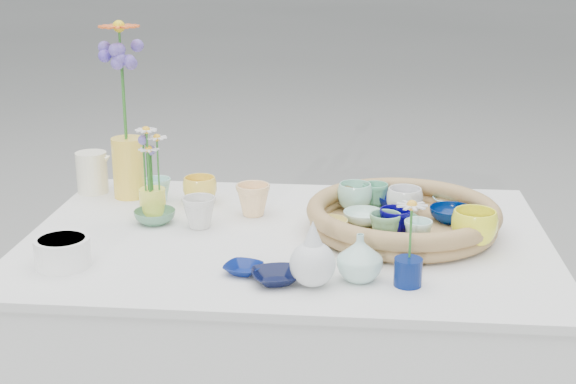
{
  "coord_description": "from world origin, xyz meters",
  "views": [
    {
      "loc": [
        0.17,
        -1.82,
        1.45
      ],
      "look_at": [
        0.0,
        0.02,
        0.87
      ],
      "focal_mm": 50.0,
      "sensor_mm": 36.0,
      "label": 1
    }
  ],
  "objects": [
    {
      "name": "daisy_posy",
      "position": [
        -0.36,
        0.11,
        0.92
      ],
      "size": [
        0.11,
        0.11,
        0.16
      ],
      "primitive_type": null,
      "rotation": [
        0.0,
        0.0,
        0.34
      ],
      "color": "white",
      "rests_on": "daisy_cup"
    },
    {
      "name": "tray_ceramic_6",
      "position": [
        0.16,
        0.16,
        0.82
      ],
      "size": [
        0.11,
        0.11,
        0.07
      ],
      "primitive_type": "imported",
      "rotation": [
        0.0,
        0.0,
        -0.29
      ],
      "color": "#98D7BD",
      "rests_on": "wicker_tray"
    },
    {
      "name": "tray_ceramic_12",
      "position": [
        0.21,
        0.19,
        0.81
      ],
      "size": [
        0.07,
        0.07,
        0.06
      ],
      "primitive_type": "imported",
      "rotation": [
        0.0,
        0.0,
        -0.11
      ],
      "color": "#56A980",
      "rests_on": "wicker_tray"
    },
    {
      "name": "tall_vase_yellow",
      "position": [
        -0.47,
        0.27,
        0.85
      ],
      "size": [
        0.12,
        0.12,
        0.17
      ],
      "primitive_type": "cylinder",
      "rotation": [
        0.0,
        0.0,
        -0.36
      ],
      "color": "yellow",
      "rests_on": "display_table"
    },
    {
      "name": "bud_vase_cobalt",
      "position": [
        0.28,
        -0.27,
        0.79
      ],
      "size": [
        0.06,
        0.06,
        0.06
      ],
      "primitive_type": "cylinder",
      "rotation": [
        0.0,
        0.0,
        0.0
      ],
      "color": "#051654",
      "rests_on": "display_table"
    },
    {
      "name": "single_daisy",
      "position": [
        0.28,
        -0.26,
        0.88
      ],
      "size": [
        0.09,
        0.09,
        0.13
      ],
      "primitive_type": null,
      "rotation": [
        0.0,
        0.0,
        0.19
      ],
      "color": "silver",
      "rests_on": "bud_vase_cobalt"
    },
    {
      "name": "loose_ceramic_2",
      "position": [
        -0.34,
        0.06,
        0.78
      ],
      "size": [
        0.13,
        0.13,
        0.03
      ],
      "primitive_type": "imported",
      "rotation": [
        0.0,
        0.0,
        -0.34
      ],
      "color": "#4E815F",
      "rests_on": "display_table"
    },
    {
      "name": "tray_ceramic_4",
      "position": [
        0.23,
        -0.06,
        0.82
      ],
      "size": [
        0.08,
        0.08,
        0.07
      ],
      "primitive_type": "imported",
      "rotation": [
        0.0,
        0.0,
        -0.17
      ],
      "color": "#6EB07B",
      "rests_on": "wicker_tray"
    },
    {
      "name": "tray_ceramic_3",
      "position": [
        0.26,
        0.02,
        0.8
      ],
      "size": [
        0.16,
        0.16,
        0.03
      ],
      "primitive_type": "imported",
      "rotation": [
        0.0,
        0.0,
        0.38
      ],
      "color": "#457753",
      "rests_on": "wicker_tray"
    },
    {
      "name": "tray_ceramic_9",
      "position": [
        0.26,
        -0.04,
        0.82
      ],
      "size": [
        0.09,
        0.09,
        0.07
      ],
      "primitive_type": "imported",
      "rotation": [
        0.0,
        0.0,
        0.19
      ],
      "color": "#050053",
      "rests_on": "wicker_tray"
    },
    {
      "name": "bud_vase_seafoam",
      "position": [
        0.18,
        -0.25,
        0.82
      ],
      "size": [
        0.13,
        0.13,
        0.1
      ],
      "primitive_type": "imported",
      "rotation": [
        0.0,
        0.0,
        -0.39
      ],
      "color": "#ACD5C9",
      "rests_on": "display_table"
    },
    {
      "name": "fluted_bowl",
      "position": [
        -0.47,
        -0.23,
        0.8
      ],
      "size": [
        0.16,
        0.16,
        0.06
      ],
      "primitive_type": null,
      "rotation": [
        0.0,
        0.0,
        0.37
      ],
      "color": "white",
      "rests_on": "display_table"
    },
    {
      "name": "daisy_cup",
      "position": [
        -0.36,
        0.12,
        0.8
      ],
      "size": [
        0.09,
        0.09,
        0.07
      ],
      "primitive_type": "cylinder",
      "rotation": [
        0.0,
        0.0,
        0.31
      ],
      "color": "#F6F14E",
      "rests_on": "display_table"
    },
    {
      "name": "tray_ceramic_0",
      "position": [
        0.27,
        0.19,
        0.8
      ],
      "size": [
        0.12,
        0.12,
        0.03
      ],
      "primitive_type": "imported",
      "rotation": [
        0.0,
        0.0,
        -0.17
      ],
      "color": "#070E56",
      "rests_on": "wicker_tray"
    },
    {
      "name": "bud_vase_paleblue",
      "position": [
        0.08,
        -0.29,
        0.84
      ],
      "size": [
        0.12,
        0.12,
        0.15
      ],
      "primitive_type": null,
      "rotation": [
        0.0,
        0.0,
        -0.35
      ],
      "color": "silver",
      "rests_on": "display_table"
    },
    {
      "name": "white_pitcher",
      "position": [
        -0.58,
        0.3,
        0.82
      ],
      "size": [
        0.14,
        0.12,
        0.12
      ],
      "primitive_type": null,
      "rotation": [
        0.0,
        0.0,
        -0.34
      ],
      "color": "white",
      "rests_on": "display_table"
    },
    {
      "name": "tray_ceramic_7",
      "position": [
        0.29,
        0.13,
        0.82
      ],
      "size": [
        0.11,
        0.11,
        0.07
      ],
      "primitive_type": "imported",
      "rotation": [
        0.0,
        0.0,
        -0.17
      ],
      "color": "white",
      "rests_on": "wicker_tray"
    },
    {
      "name": "loose_ceramic_0",
      "position": [
        -0.26,
        0.23,
        0.8
      ],
      "size": [
        0.1,
        0.1,
        0.07
      ],
      "primitive_type": "imported",
      "rotation": [
        0.0,
        0.0,
        0.08
      ],
      "color": "#FCD449",
      "rests_on": "display_table"
    },
    {
      "name": "wicker_tray",
      "position": [
        0.28,
        0.05,
        0.8
      ],
      "size": [
        0.47,
        0.47,
        0.08
      ],
      "primitive_type": null,
      "color": "brown",
      "rests_on": "display_table"
    },
    {
      "name": "tray_ceramic_10",
      "position": [
        0.1,
        -0.0,
        0.8
      ],
      "size": [
        0.11,
        0.11,
        0.03
      ],
      "primitive_type": "imported",
      "rotation": [
        0.0,
        0.0,
        0.4
      ],
      "color": "#FAE77A",
      "rests_on": "wicker_tray"
    },
    {
      "name": "tray_ceramic_2",
      "position": [
        0.44,
        -0.07,
        0.82
      ],
      "size": [
        0.12,
        0.12,
        0.08
      ],
      "primitive_type": "imported",
      "rotation": [
        0.0,
        0.0,
        -0.21
      ],
      "color": "#FDFF29",
      "rests_on": "wicker_tray"
    },
    {
      "name": "hydrangea",
      "position": [
        -0.47,
        0.27,
        1.04
      ],
      "size": [
        0.11,
        0.11,
        0.31
      ],
      "primitive_type": null,
      "rotation": [
        0.0,
        0.0,
        -0.38
      ],
      "color": "#543EB5",
      "rests_on": "tall_vase_yellow"
    },
    {
      "name": "gerbera",
      "position": [
        -0.47,
        0.26,
        1.08
      ],
      "size": [
        0.15,
        0.15,
        0.32
      ],
      "primitive_type": null,
      "rotation": [
        0.0,
        0.0,
        0.22
      ],
      "color": "orange",
      "rests_on": "tall_vase_yellow"
    },
    {
      "name": "loose_ceramic_5",
      "position": [
        -0.38,
        0.24,
        0.8
      ],
      "size": [
        0.08,
        0.08,
        0.07
      ],
      "primitive_type": "imported",
      "rotation": [
        0.0,
        0.0,
        -0.12
      ],
      "color": "#9ADACE",
      "rests_on": "display_table"
    },
    {
      "name": "tray_ceramic_1",
      "position": [
        0.4,
        0.09,
        0.8
      ],
      "size": [
        0.12,
        0.12,
        0.03
      ],
      "primitive_type": "imported",
      "rotation": [
        0.0,
        0.0,
        -0.1
      ],
      "color": "#001752",
      "rests_on": "wicker_tray"
    },
    {
      "name": "loose_ceramic_4",
      "position": [
        -0.07,
        -0.24,
        0.77
      ],
      "size": [
        0.1,
        0.1,
        0.02
      ],
      "primitive_type": "imported",
      "rotation": [
        0.0,
        0.0,
        -0.3
      ],
      "color": "#06165B",
      "rests_on": "display_table"
    },
    {
      "name": "loose_ceramic_6",
      "position": [
        0.0,
        -0.28,
        0.78
      ],
      "size": [
        0.13,
        0.13,
        0.02
      ],
      "primitive_type": "imported",
      "rotation": [
        0.0,
        0.0,
        0.31
      ],
      "color": "black",
      "rests_on": "display_table"
    },
    {
      "name": "tray_ceramic_5",
      "position": [
        0.18,
        0.05,
        0.8
      ],
      "size": [
        0.11,
        0.11,
        0.03
      ],
      "primitive_type": "imported",
      "rotation": [
        0.0,
        0.0,
        -0.11
      ],
      "color": "silver",
      "rests_on": "wicker_tray"
    },
    {
      "name": "loose_ceramic_1",
      "position": [
        -0.1,
        0.14,
        0.81
      ],
      "size": [
        0.11,
        0.11,
        0.08
      ],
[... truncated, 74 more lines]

